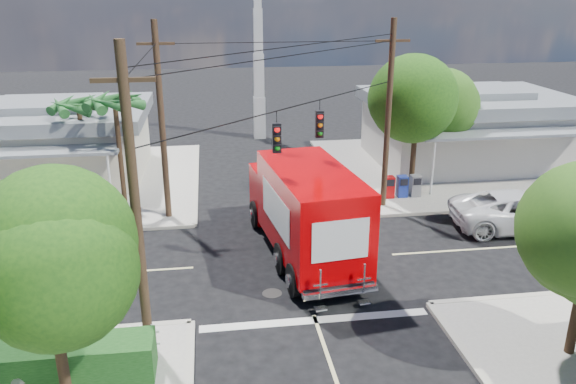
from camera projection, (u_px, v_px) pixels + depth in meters
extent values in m
plane|color=black|center=(295.00, 261.00, 22.25)|extent=(120.00, 120.00, 0.00)
cube|color=#9E998F|center=(447.00, 167.00, 33.94)|extent=(14.00, 14.00, 0.14)
cube|color=#B2AD9D|center=(334.00, 172.00, 33.01)|extent=(0.25, 14.00, 0.14)
cube|color=#B2AD9D|center=(505.00, 209.00, 27.42)|extent=(14.00, 0.25, 0.14)
cube|color=#9E998F|center=(68.00, 183.00, 31.01)|extent=(14.00, 14.00, 0.14)
cube|color=#B2AD9D|center=(196.00, 178.00, 31.94)|extent=(0.25, 14.00, 0.14)
cube|color=#B2AD9D|center=(32.00, 235.00, 24.49)|extent=(14.00, 0.25, 0.14)
cube|color=beige|center=(268.00, 181.00, 31.57)|extent=(0.12, 12.00, 0.01)
cube|color=beige|center=(530.00, 246.00, 23.58)|extent=(12.00, 0.12, 0.01)
cube|color=beige|center=(31.00, 278.00, 20.91)|extent=(12.00, 0.12, 0.01)
cube|color=silver|center=(315.00, 320.00, 18.24)|extent=(7.50, 0.40, 0.01)
cube|color=beige|center=(466.00, 134.00, 34.48)|extent=(11.00, 8.00, 3.40)
cube|color=gray|center=(470.00, 100.00, 33.79)|extent=(11.80, 8.80, 0.70)
cube|color=gray|center=(471.00, 92.00, 33.62)|extent=(6.05, 4.40, 0.50)
cube|color=gray|center=(509.00, 133.00, 29.51)|extent=(9.90, 1.80, 0.15)
cylinder|color=silver|center=(433.00, 168.00, 28.67)|extent=(0.12, 0.12, 2.90)
cube|color=beige|center=(52.00, 148.00, 31.71)|extent=(10.00, 8.00, 3.20)
cube|color=gray|center=(47.00, 114.00, 31.05)|extent=(10.80, 8.80, 0.70)
cube|color=gray|center=(46.00, 105.00, 30.88)|extent=(5.50, 4.40, 0.50)
cube|color=gray|center=(23.00, 152.00, 26.77)|extent=(9.00, 1.80, 0.15)
cylinder|color=silver|center=(110.00, 181.00, 27.02)|extent=(0.12, 0.12, 2.70)
cube|color=silver|center=(260.00, 117.00, 40.45)|extent=(0.80, 0.80, 3.00)
cube|color=silver|center=(259.00, 75.00, 39.43)|extent=(0.70, 0.70, 3.00)
cube|color=silver|center=(258.00, 31.00, 38.42)|extent=(0.60, 0.60, 3.00)
cylinder|color=#422D1C|center=(59.00, 344.00, 13.65)|extent=(0.28, 0.28, 3.71)
sphere|color=#1B4912|center=(45.00, 258.00, 12.87)|extent=(3.71, 3.71, 3.71)
sphere|color=#1B4912|center=(28.00, 246.00, 12.93)|extent=(3.02, 3.02, 3.02)
sphere|color=#1B4912|center=(59.00, 268.00, 12.68)|extent=(3.25, 3.25, 3.25)
cylinder|color=#422D1C|center=(413.00, 154.00, 28.81)|extent=(0.28, 0.28, 4.10)
sphere|color=#1B4912|center=(417.00, 105.00, 27.94)|extent=(4.10, 4.10, 4.10)
sphere|color=#1B4912|center=(408.00, 99.00, 27.99)|extent=(3.33, 3.33, 3.33)
sphere|color=#1B4912|center=(426.00, 108.00, 27.76)|extent=(3.58, 3.58, 3.58)
cylinder|color=#422D1C|center=(444.00, 146.00, 31.29)|extent=(0.28, 0.28, 3.58)
sphere|color=#31601B|center=(448.00, 106.00, 30.54)|extent=(3.58, 3.58, 3.58)
sphere|color=#31601B|center=(440.00, 102.00, 30.59)|extent=(2.91, 2.91, 2.91)
sphere|color=#31601B|center=(456.00, 109.00, 30.34)|extent=(3.14, 3.14, 3.14)
sphere|color=#31601B|center=(576.00, 220.00, 15.18)|extent=(2.81, 2.81, 2.81)
cylinder|color=#422D1C|center=(120.00, 153.00, 27.35)|extent=(0.24, 0.24, 5.00)
cone|color=#256228|center=(134.00, 100.00, 26.59)|extent=(0.50, 2.06, 0.98)
cone|color=#256228|center=(128.00, 97.00, 27.20)|extent=(1.92, 1.68, 0.98)
cone|color=#256228|center=(113.00, 97.00, 27.26)|extent=(2.12, 0.95, 0.98)
cone|color=#256228|center=(98.00, 99.00, 26.72)|extent=(1.34, 2.07, 0.98)
cone|color=#256228|center=(95.00, 102.00, 26.00)|extent=(1.34, 2.07, 0.98)
cone|color=#256228|center=(107.00, 104.00, 25.62)|extent=(2.12, 0.95, 0.98)
cone|color=#256228|center=(125.00, 103.00, 25.89)|extent=(1.92, 1.68, 0.98)
cylinder|color=#422D1C|center=(84.00, 151.00, 28.55)|extent=(0.24, 0.24, 4.60)
cone|color=#256228|center=(97.00, 103.00, 27.85)|extent=(0.50, 2.06, 0.98)
cone|color=#256228|center=(92.00, 101.00, 28.47)|extent=(1.92, 1.68, 0.98)
cone|color=#256228|center=(78.00, 101.00, 28.53)|extent=(2.12, 0.95, 0.98)
cone|color=#256228|center=(63.00, 103.00, 27.99)|extent=(1.34, 2.07, 0.98)
cone|color=#256228|center=(59.00, 106.00, 27.26)|extent=(1.34, 2.07, 0.98)
cone|color=#256228|center=(70.00, 107.00, 26.89)|extent=(2.12, 0.95, 0.98)
cone|color=#256228|center=(87.00, 106.00, 27.15)|extent=(1.92, 1.68, 0.98)
cylinder|color=#473321|center=(136.00, 210.00, 15.19)|extent=(0.28, 0.28, 9.00)
cube|color=#473321|center=(123.00, 80.00, 14.01)|extent=(1.60, 0.12, 0.12)
cylinder|color=#473321|center=(388.00, 118.00, 26.27)|extent=(0.28, 0.28, 9.00)
cube|color=#473321|center=(393.00, 41.00, 25.09)|extent=(1.60, 0.12, 0.12)
cylinder|color=#473321|center=(162.00, 125.00, 24.88)|extent=(0.28, 0.28, 9.00)
cube|color=#473321|center=(156.00, 44.00, 23.70)|extent=(1.60, 0.12, 0.12)
cylinder|color=black|center=(296.00, 106.00, 20.16)|extent=(10.43, 10.43, 0.04)
cube|color=black|center=(277.00, 138.00, 19.63)|extent=(0.30, 0.24, 1.05)
sphere|color=red|center=(277.00, 130.00, 19.38)|extent=(0.20, 0.20, 0.20)
cube|color=black|center=(319.00, 124.00, 21.65)|extent=(0.30, 0.24, 1.05)
sphere|color=red|center=(320.00, 116.00, 21.41)|extent=(0.20, 0.20, 0.20)
cube|color=silver|center=(53.00, 352.00, 15.83)|extent=(5.94, 0.05, 0.08)
cube|color=silver|center=(51.00, 340.00, 15.69)|extent=(5.94, 0.05, 0.08)
cube|color=silver|center=(154.00, 339.00, 16.15)|extent=(0.09, 0.06, 1.00)
cube|color=#133F13|center=(37.00, 364.00, 14.99)|extent=(6.20, 1.20, 1.10)
cube|color=#B30A0D|center=(389.00, 187.00, 28.57)|extent=(0.50, 0.50, 1.10)
cube|color=navy|center=(402.00, 186.00, 28.66)|extent=(0.50, 0.50, 1.10)
cube|color=slate|center=(415.00, 186.00, 28.76)|extent=(0.50, 0.50, 1.10)
cube|color=black|center=(303.00, 239.00, 22.74)|extent=(3.58, 8.82, 0.27)
cube|color=#CC0003|center=(282.00, 192.00, 25.48)|extent=(2.85, 2.18, 2.42)
cube|color=black|center=(278.00, 178.00, 26.03)|extent=(2.32, 0.56, 1.04)
cube|color=silver|center=(277.00, 201.00, 26.64)|extent=(2.52, 0.45, 0.38)
cube|color=#CC0003|center=(311.00, 210.00, 21.28)|extent=(3.52, 6.66, 3.19)
cube|color=white|center=(346.00, 203.00, 21.57)|extent=(0.52, 3.93, 1.43)
cube|color=white|center=(275.00, 210.00, 20.88)|extent=(0.52, 3.93, 1.43)
cube|color=white|center=(341.00, 240.00, 18.31)|extent=(1.96, 0.27, 1.43)
cube|color=silver|center=(340.00, 291.00, 18.80)|extent=(2.65, 0.60, 0.20)
cube|color=silver|center=(320.00, 285.00, 18.33)|extent=(0.50, 0.13, 1.10)
cube|color=silver|center=(364.00, 279.00, 18.71)|extent=(0.50, 0.13, 1.10)
cylinder|color=black|center=(256.00, 214.00, 25.31)|extent=(0.50, 1.24, 1.21)
cylinder|color=black|center=(309.00, 209.00, 25.94)|extent=(0.50, 1.24, 1.21)
cylinder|color=black|center=(295.00, 280.00, 19.53)|extent=(0.50, 1.24, 1.21)
cylinder|color=black|center=(362.00, 271.00, 20.16)|extent=(0.50, 1.24, 1.21)
imported|color=silver|center=(521.00, 211.00, 24.98)|extent=(6.38, 3.44, 1.70)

